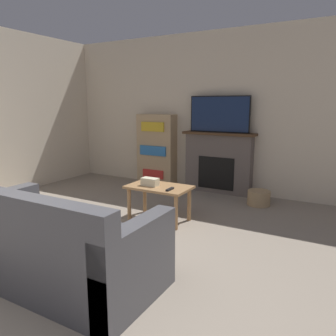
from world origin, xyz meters
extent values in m
cube|color=beige|center=(0.00, 4.27, 1.35)|extent=(6.56, 0.06, 2.70)
cube|color=#605651|center=(0.25, 4.13, 0.50)|extent=(1.15, 0.22, 1.00)
cube|color=black|center=(0.25, 4.02, 0.35)|extent=(0.63, 0.01, 0.55)
cube|color=#4C331E|center=(0.25, 4.11, 1.02)|extent=(1.25, 0.28, 0.04)
cube|color=black|center=(0.25, 4.11, 1.34)|extent=(1.03, 0.03, 0.60)
cube|color=#19284C|center=(0.25, 4.10, 1.34)|extent=(1.00, 0.01, 0.56)
cube|color=#4C4C51|center=(0.07, 0.75, 0.22)|extent=(1.81, 0.89, 0.43)
cube|color=#4C4C51|center=(0.07, 0.39, 0.65)|extent=(1.81, 0.16, 0.43)
cube|color=#4C4C51|center=(0.90, 0.75, 0.33)|extent=(0.16, 0.89, 0.67)
cube|color=silver|center=(-0.34, 0.66, 0.57)|extent=(0.36, 0.14, 0.28)
cube|color=#A87A4C|center=(0.08, 2.43, 0.45)|extent=(0.81, 0.49, 0.03)
cylinder|color=#A87A4C|center=(-0.27, 2.24, 0.22)|extent=(0.05, 0.05, 0.43)
cylinder|color=#A87A4C|center=(0.43, 2.24, 0.22)|extent=(0.05, 0.05, 0.43)
cylinder|color=#A87A4C|center=(-0.27, 2.61, 0.22)|extent=(0.05, 0.05, 0.43)
cylinder|color=#A87A4C|center=(0.43, 2.61, 0.22)|extent=(0.05, 0.05, 0.43)
cube|color=beige|center=(-0.03, 2.39, 0.51)|extent=(0.22, 0.12, 0.10)
cube|color=black|center=(0.30, 2.32, 0.47)|extent=(0.04, 0.15, 0.02)
cube|color=tan|center=(-0.97, 4.11, 0.66)|extent=(0.73, 0.26, 1.31)
cube|color=red|center=(-0.97, 3.97, 0.22)|extent=(0.43, 0.03, 0.16)
cube|color=#2D70B7|center=(-0.97, 3.97, 0.66)|extent=(0.55, 0.03, 0.17)
cube|color=gold|center=(-0.97, 3.97, 1.10)|extent=(0.47, 0.03, 0.17)
cylinder|color=tan|center=(1.06, 3.73, 0.11)|extent=(0.34, 0.34, 0.22)
camera|label=1|loc=(2.19, -1.09, 1.51)|focal=35.00mm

